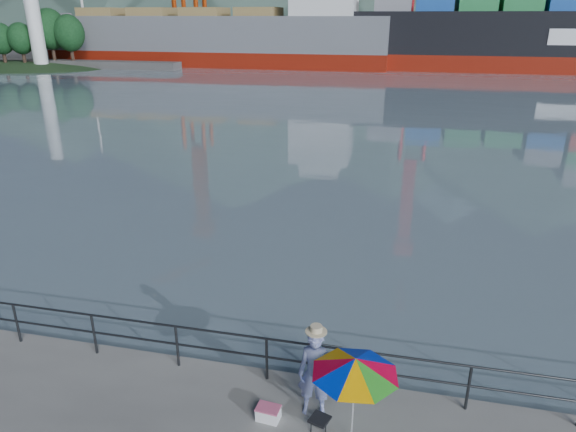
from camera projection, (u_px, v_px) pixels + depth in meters
The scene contains 10 objects.
harbor_water at pixel (397, 46), 127.46m from camera, with size 500.00×280.00×0.00m, color slate.
far_dock at pixel (448, 58), 91.82m from camera, with size 200.00×40.00×0.40m, color #514F4C.
guardrail at pixel (221, 352), 10.84m from camera, with size 22.00×0.06×1.03m.
lighthouse_islet at pixel (11, 64), 77.02m from camera, with size 48.00×26.40×19.20m.
fisherman at pixel (315, 374), 9.59m from camera, with size 0.66×0.43×1.81m, color navy.
beach_umbrella at pixel (355, 366), 8.55m from camera, with size 1.87×1.87×1.85m.
folding_stool at pixel (320, 423), 9.50m from camera, with size 0.43×0.43×0.22m.
cooler_bag at pixel (268, 414), 9.70m from camera, with size 0.43×0.29×0.25m, color white.
fishing_rod at pixel (328, 381), 10.76m from camera, with size 0.02×0.02×1.98m, color black.
bulk_carrier at pixel (227, 36), 78.15m from camera, with size 52.71×9.12×14.50m.
Camera 1 is at (3.39, -6.80, 7.16)m, focal length 32.00 mm.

